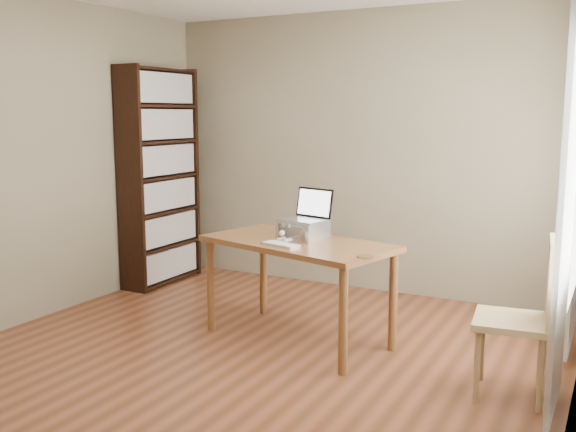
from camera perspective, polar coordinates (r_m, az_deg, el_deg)
The scene contains 10 objects.
room at distance 4.04m, azimuth -4.52°, elevation 3.96°, with size 4.04×4.54×2.64m.
bookshelf at distance 6.39m, azimuth -11.30°, elevation 3.44°, with size 0.30×0.90×2.10m.
curtains at distance 4.22m, azimuth 24.08°, elevation 1.63°, with size 0.03×1.90×2.25m.
desk at distance 4.67m, azimuth 0.88°, elevation -3.39°, with size 1.52×1.02×0.75m.
laptop_stand at distance 4.70m, azimuth 1.33°, elevation -1.05°, with size 0.32×0.25×0.13m.
laptop at distance 4.73m, azimuth 1.65°, elevation 0.34°, with size 0.37×0.35×0.23m.
keyboard at distance 4.46m, azimuth -0.66°, elevation -2.55°, with size 0.30×0.18×0.02m.
coaster at distance 4.15m, azimuth 6.89°, elevation -3.60°, with size 0.11×0.11×0.01m, color brown.
cat at distance 4.75m, azimuth 1.08°, elevation -1.20°, with size 0.24×0.48×0.15m.
chair at distance 4.00m, azimuth 20.41°, elevation -8.06°, with size 0.47×0.47×0.96m.
Camera 1 is at (2.18, -3.39, 1.66)m, focal length 40.00 mm.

